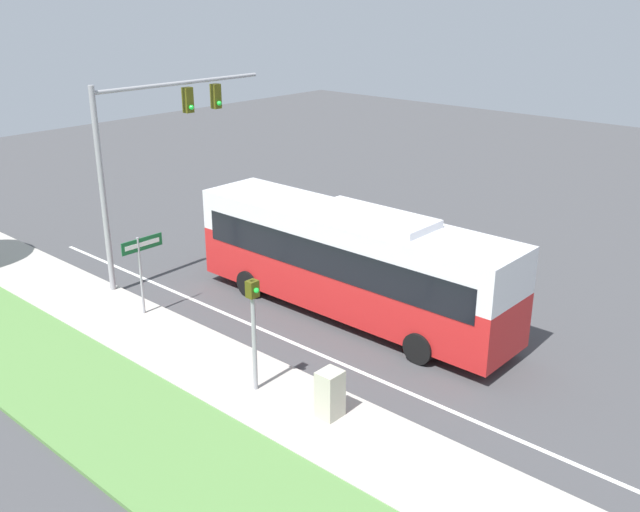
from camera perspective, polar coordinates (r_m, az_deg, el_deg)
ground_plane at (r=22.97m, az=8.05°, el=-5.47°), size 80.00×80.00×0.00m
sidewalk at (r=18.70m, az=-2.92°, el=-11.58°), size 2.80×80.00×0.12m
grass_verge at (r=16.99m, az=-10.82°, el=-15.71°), size 3.60×80.00×0.10m
lane_divider_near at (r=20.39m, az=2.28°, el=-8.83°), size 0.14×30.00×0.01m
bus at (r=22.68m, az=2.40°, el=-0.14°), size 2.60×11.42×3.65m
signal_gantry at (r=25.76m, az=-13.32°, el=9.11°), size 7.21×0.41×7.15m
pedestrian_signal at (r=18.22m, az=-5.34°, el=-4.99°), size 0.28×0.34×3.20m
street_sign at (r=23.32m, az=-14.08°, el=-0.29°), size 1.51×0.08×2.71m
utility_cabinet at (r=17.71m, az=0.80°, el=-10.98°), size 0.59×0.52×1.23m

